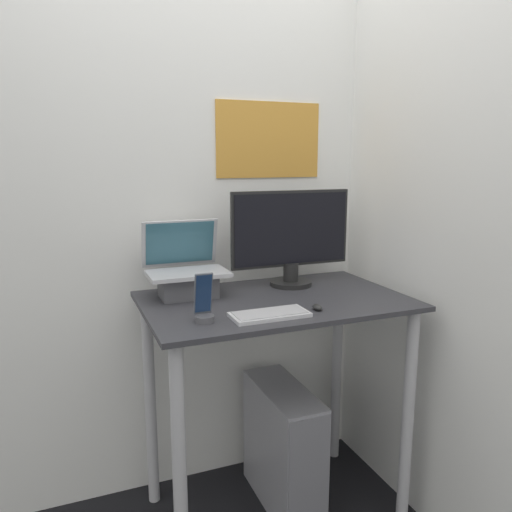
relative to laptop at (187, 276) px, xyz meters
The scene contains 9 objects.
wall_back 0.47m from the laptop, 37.49° to the left, with size 6.00×0.06×2.60m.
wall_side_right 1.08m from the laptop, 28.51° to the right, with size 0.05×6.00×2.60m.
desk 0.46m from the laptop, 28.53° to the right, with size 1.05×0.66×0.97m.
laptop is the anchor object (origin of this frame).
monitor 0.49m from the laptop, ahead, with size 0.55×0.19×0.42m.
keyboard 0.44m from the laptop, 61.67° to the right, with size 0.28×0.13×0.02m.
mouse 0.55m from the laptop, 43.14° to the right, with size 0.03×0.05×0.02m.
cell_phone 0.35m from the laptop, 94.37° to the right, with size 0.07×0.07×0.17m.
computer_tower 0.88m from the laptop, 18.02° to the right, with size 0.19×0.50×0.55m.
Camera 1 is at (-0.79, -1.43, 1.52)m, focal length 35.00 mm.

